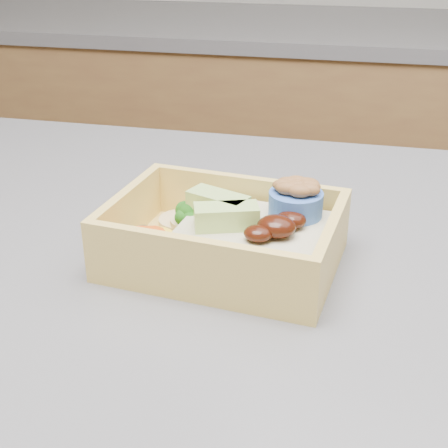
# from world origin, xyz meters

# --- Properties ---
(back_cabinets) EXTENTS (3.20, 0.62, 2.30)m
(back_cabinets) POSITION_xyz_m (0.00, 1.23, 0.89)
(back_cabinets) COLOR brown
(back_cabinets) RESTS_ON ground
(bento_box) EXTENTS (0.19, 0.14, 0.06)m
(bento_box) POSITION_xyz_m (0.22, 0.01, 0.94)
(bento_box) COLOR #E9C460
(bento_box) RESTS_ON island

